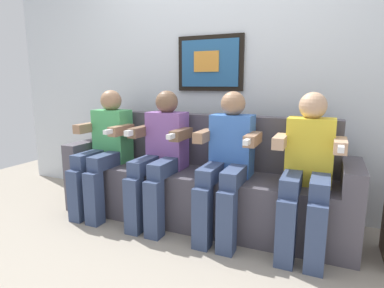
{
  "coord_description": "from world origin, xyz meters",
  "views": [
    {
      "loc": [
        0.98,
        -2.09,
        1.17
      ],
      "look_at": [
        0.0,
        0.15,
        0.7
      ],
      "focal_mm": 29.69,
      "sensor_mm": 36.0,
      "label": 1
    }
  ],
  "objects": [
    {
      "name": "back_wall_assembly",
      "position": [
        -0.0,
        0.76,
        1.3
      ],
      "size": [
        4.85,
        0.1,
        2.6
      ],
      "color": "silver",
      "rests_on": "ground_plane"
    },
    {
      "name": "ground_plane",
      "position": [
        0.0,
        0.0,
        0.0
      ],
      "size": [
        6.31,
        6.31,
        0.0
      ],
      "primitive_type": "plane",
      "color": "#9E9384"
    },
    {
      "name": "person_rightmost",
      "position": [
        0.86,
        0.16,
        0.61
      ],
      "size": [
        0.46,
        0.56,
        1.11
      ],
      "color": "yellow",
      "rests_on": "ground_plane"
    },
    {
      "name": "person_right_center",
      "position": [
        0.29,
        0.16,
        0.61
      ],
      "size": [
        0.46,
        0.56,
        1.11
      ],
      "color": "#3F72CC",
      "rests_on": "ground_plane"
    },
    {
      "name": "person_leftmost",
      "position": [
        -0.86,
        0.16,
        0.61
      ],
      "size": [
        0.46,
        0.56,
        1.11
      ],
      "color": "#4CB266",
      "rests_on": "ground_plane"
    },
    {
      "name": "couch",
      "position": [
        0.0,
        0.33,
        0.31
      ],
      "size": [
        2.45,
        0.58,
        0.9
      ],
      "color": "#514C56",
      "rests_on": "ground_plane"
    },
    {
      "name": "person_left_center",
      "position": [
        -0.29,
        0.16,
        0.61
      ],
      "size": [
        0.46,
        0.56,
        1.11
      ],
      "color": "#8C59A5",
      "rests_on": "ground_plane"
    }
  ]
}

